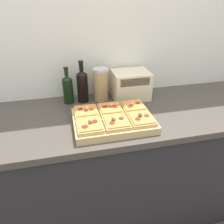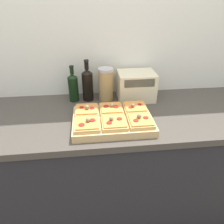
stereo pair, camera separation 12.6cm
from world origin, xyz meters
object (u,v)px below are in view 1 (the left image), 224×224
wine_bottle (82,85)px  toaster_oven (131,85)px  cutting_board (113,121)px  olive_oil_bottle (68,89)px  grain_jar_tall (101,84)px

wine_bottle → toaster_oven: size_ratio=1.04×
cutting_board → olive_oil_bottle: size_ratio=1.81×
olive_oil_bottle → toaster_oven: bearing=-2.2°
olive_oil_bottle → grain_jar_tall: olive_oil_bottle is taller
cutting_board → wine_bottle: (-0.13, 0.34, 0.10)m
olive_oil_bottle → wine_bottle: bearing=0.0°
wine_bottle → olive_oil_bottle: bearing=-180.0°
wine_bottle → toaster_oven: 0.34m
olive_oil_bottle → toaster_oven: size_ratio=0.91×
wine_bottle → grain_jar_tall: (0.13, 0.00, -0.00)m
cutting_board → olive_oil_bottle: olive_oil_bottle is taller
olive_oil_bottle → grain_jar_tall: (0.22, 0.00, 0.01)m
grain_jar_tall → toaster_oven: 0.21m
wine_bottle → grain_jar_tall: wine_bottle is taller
olive_oil_bottle → wine_bottle: 0.10m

